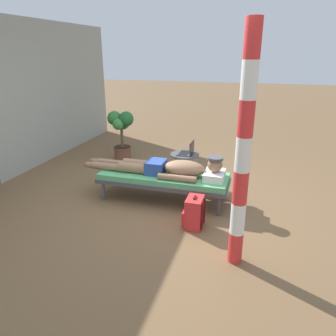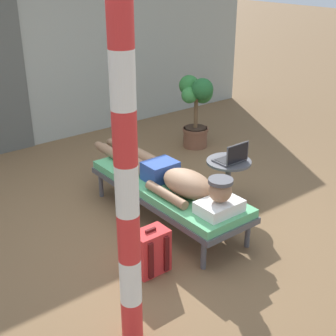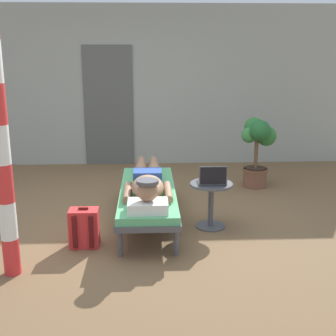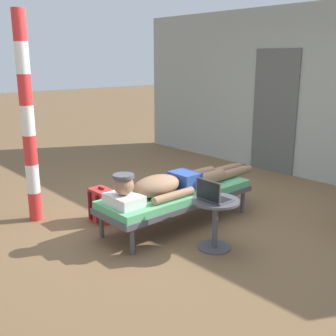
{
  "view_description": "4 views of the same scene",
  "coord_description": "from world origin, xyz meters",
  "px_view_note": "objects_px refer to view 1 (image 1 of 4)",
  "views": [
    {
      "loc": [
        -4.05,
        -1.32,
        2.13
      ],
      "look_at": [
        -0.06,
        -0.15,
        0.61
      ],
      "focal_mm": 34.3,
      "sensor_mm": 36.0,
      "label": 1
    },
    {
      "loc": [
        -2.45,
        -3.39,
        2.53
      ],
      "look_at": [
        0.19,
        -0.02,
        0.59
      ],
      "focal_mm": 50.6,
      "sensor_mm": 36.0,
      "label": 2
    },
    {
      "loc": [
        0.2,
        -5.02,
        2.0
      ],
      "look_at": [
        0.42,
        -0.06,
        0.68
      ],
      "focal_mm": 48.66,
      "sensor_mm": 36.0,
      "label": 3
    },
    {
      "loc": [
        3.48,
        -3.09,
        1.89
      ],
      "look_at": [
        -0.01,
        0.02,
        0.64
      ],
      "focal_mm": 44.04,
      "sensor_mm": 36.0,
      "label": 4
    }
  ],
  "objects_px": {
    "lounge_chair": "(164,178)",
    "potted_plant": "(121,131)",
    "porch_post": "(243,154)",
    "person_reclining": "(169,168)",
    "backpack": "(194,213)",
    "side_table": "(185,163)",
    "laptop": "(188,151)"
  },
  "relations": [
    {
      "from": "lounge_chair",
      "to": "porch_post",
      "type": "height_order",
      "value": "porch_post"
    },
    {
      "from": "porch_post",
      "to": "side_table",
      "type": "bearing_deg",
      "value": 27.77
    },
    {
      "from": "backpack",
      "to": "porch_post",
      "type": "relative_size",
      "value": 0.18
    },
    {
      "from": "lounge_chair",
      "to": "potted_plant",
      "type": "xyz_separation_m",
      "value": [
        1.6,
        1.38,
        0.27
      ]
    },
    {
      "from": "side_table",
      "to": "porch_post",
      "type": "relative_size",
      "value": 0.22
    },
    {
      "from": "potted_plant",
      "to": "porch_post",
      "type": "distance_m",
      "value": 3.87
    },
    {
      "from": "lounge_chair",
      "to": "side_table",
      "type": "height_order",
      "value": "side_table"
    },
    {
      "from": "lounge_chair",
      "to": "laptop",
      "type": "height_order",
      "value": "laptop"
    },
    {
      "from": "person_reclining",
      "to": "backpack",
      "type": "bearing_deg",
      "value": -141.47
    },
    {
      "from": "lounge_chair",
      "to": "backpack",
      "type": "xyz_separation_m",
      "value": [
        -0.66,
        -0.61,
        -0.15
      ]
    },
    {
      "from": "person_reclining",
      "to": "side_table",
      "type": "xyz_separation_m",
      "value": [
        0.72,
        -0.06,
        -0.16
      ]
    },
    {
      "from": "laptop",
      "to": "lounge_chair",
      "type": "bearing_deg",
      "value": 164.51
    },
    {
      "from": "potted_plant",
      "to": "porch_post",
      "type": "bearing_deg",
      "value": -137.94
    },
    {
      "from": "backpack",
      "to": "porch_post",
      "type": "height_order",
      "value": "porch_post"
    },
    {
      "from": "lounge_chair",
      "to": "backpack",
      "type": "bearing_deg",
      "value": -137.31
    },
    {
      "from": "porch_post",
      "to": "person_reclining",
      "type": "bearing_deg",
      "value": 41.47
    },
    {
      "from": "person_reclining",
      "to": "backpack",
      "type": "relative_size",
      "value": 5.12
    },
    {
      "from": "person_reclining",
      "to": "side_table",
      "type": "distance_m",
      "value": 0.74
    },
    {
      "from": "potted_plant",
      "to": "porch_post",
      "type": "xyz_separation_m",
      "value": [
        -2.84,
        -2.56,
        0.59
      ]
    },
    {
      "from": "backpack",
      "to": "potted_plant",
      "type": "height_order",
      "value": "potted_plant"
    },
    {
      "from": "side_table",
      "to": "backpack",
      "type": "bearing_deg",
      "value": -161.56
    },
    {
      "from": "lounge_chair",
      "to": "person_reclining",
      "type": "relative_size",
      "value": 0.89
    },
    {
      "from": "lounge_chair",
      "to": "backpack",
      "type": "height_order",
      "value": "backpack"
    },
    {
      "from": "person_reclining",
      "to": "side_table",
      "type": "relative_size",
      "value": 4.15
    },
    {
      "from": "person_reclining",
      "to": "potted_plant",
      "type": "distance_m",
      "value": 2.17
    },
    {
      "from": "person_reclining",
      "to": "backpack",
      "type": "height_order",
      "value": "person_reclining"
    },
    {
      "from": "potted_plant",
      "to": "laptop",
      "type": "bearing_deg",
      "value": -119.15
    },
    {
      "from": "lounge_chair",
      "to": "person_reclining",
      "type": "distance_m",
      "value": 0.19
    },
    {
      "from": "side_table",
      "to": "laptop",
      "type": "relative_size",
      "value": 1.69
    },
    {
      "from": "potted_plant",
      "to": "lounge_chair",
      "type": "bearing_deg",
      "value": -139.15
    },
    {
      "from": "potted_plant",
      "to": "person_reclining",
      "type": "bearing_deg",
      "value": -137.49
    },
    {
      "from": "person_reclining",
      "to": "potted_plant",
      "type": "xyz_separation_m",
      "value": [
        1.6,
        1.47,
        0.09
      ]
    }
  ]
}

